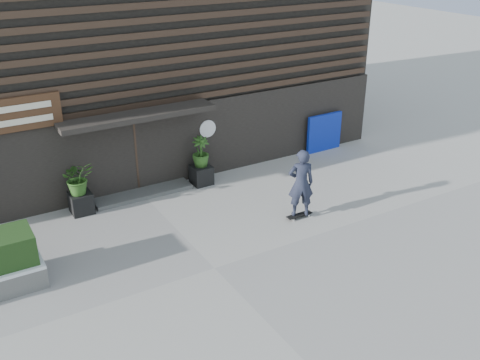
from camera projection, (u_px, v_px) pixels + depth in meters
ground at (214, 268)px, 13.04m from camera, size 80.00×80.00×0.00m
entrance_step at (143, 193)px, 16.61m from camera, size 3.00×0.80×0.12m
planter_pot_left at (81, 203)px, 15.47m from camera, size 0.60×0.60×0.60m
bamboo_left at (78, 178)px, 15.15m from camera, size 0.86×0.75×0.96m
planter_pot_right at (201, 175)px, 17.23m from camera, size 0.60×0.60×0.60m
bamboo_right at (201, 152)px, 16.91m from camera, size 0.54×0.54×0.96m
blue_tarp at (324, 133)px, 19.67m from camera, size 1.46×0.15×1.36m
building at (77, 34)px, 19.15m from camera, size 18.00×11.00×8.00m
skateboarder at (301, 183)px, 14.88m from camera, size 0.83×0.71×2.03m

